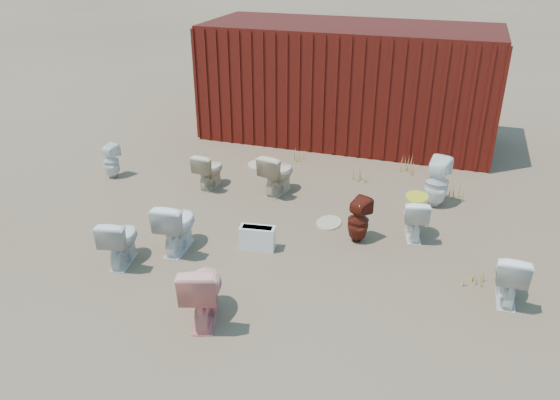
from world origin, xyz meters
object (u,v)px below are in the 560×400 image
(toilet_front_c, at_px, (177,225))
(toilet_front_maroon, at_px, (358,220))
(toilet_front_e, at_px, (509,276))
(shipping_container, at_px, (348,83))
(toilet_front_a, at_px, (120,240))
(toilet_back_a, at_px, (111,161))
(toilet_back_yellowlid, at_px, (414,217))
(toilet_front_pink, at_px, (203,290))
(toilet_back_e, at_px, (437,182))
(toilet_back_beige_left, at_px, (209,170))
(toilet_back_beige_right, at_px, (278,173))
(loose_tank, at_px, (257,238))

(toilet_front_c, xyz_separation_m, toilet_front_maroon, (2.38, 1.03, -0.05))
(toilet_front_c, height_order, toilet_front_e, toilet_front_c)
(toilet_front_c, bearing_deg, shipping_container, -106.72)
(shipping_container, height_order, toilet_front_a, shipping_container)
(toilet_front_a, distance_m, toilet_front_e, 5.00)
(toilet_front_a, height_order, toilet_back_a, toilet_front_a)
(shipping_container, distance_m, toilet_back_a, 5.16)
(toilet_back_a, xyz_separation_m, toilet_back_yellowlid, (5.50, -0.48, 0.00))
(toilet_back_a, bearing_deg, toilet_front_pink, 147.65)
(toilet_front_a, bearing_deg, toilet_front_e, 177.90)
(toilet_back_e, bearing_deg, toilet_back_beige_left, 20.98)
(toilet_front_maroon, bearing_deg, toilet_back_yellowlid, -128.65)
(toilet_front_maroon, bearing_deg, toilet_back_e, -98.33)
(toilet_back_beige_left, distance_m, toilet_back_yellowlid, 3.67)
(toilet_front_e, relative_size, toilet_back_yellowlid, 1.08)
(toilet_front_maroon, height_order, toilet_back_beige_left, toilet_front_maroon)
(shipping_container, relative_size, toilet_back_a, 9.37)
(toilet_front_e, height_order, toilet_back_beige_right, toilet_back_beige_right)
(toilet_back_beige_left, bearing_deg, toilet_back_a, 11.99)
(toilet_back_beige_left, relative_size, toilet_back_beige_right, 0.89)
(toilet_front_a, distance_m, toilet_front_maroon, 3.33)
(toilet_front_maroon, bearing_deg, shipping_container, -51.55)
(toilet_front_maroon, xyz_separation_m, toilet_back_e, (0.98, 1.55, 0.08))
(shipping_container, relative_size, toilet_front_pink, 7.41)
(toilet_front_c, bearing_deg, toilet_front_maroon, -160.71)
(toilet_back_a, bearing_deg, toilet_front_maroon, -179.42)
(toilet_front_pink, height_order, loose_tank, toilet_front_pink)
(toilet_front_maroon, xyz_separation_m, toilet_back_a, (-4.75, 0.87, -0.02))
(shipping_container, height_order, toilet_back_beige_left, shipping_container)
(toilet_front_maroon, height_order, toilet_front_e, toilet_front_e)
(toilet_front_c, height_order, toilet_back_e, toilet_back_e)
(toilet_back_a, relative_size, toilet_back_e, 0.76)
(toilet_front_a, height_order, toilet_front_pink, toilet_front_pink)
(toilet_front_a, xyz_separation_m, toilet_front_pink, (1.59, -0.75, 0.05))
(toilet_front_e, bearing_deg, toilet_back_beige_right, -30.00)
(toilet_back_beige_left, relative_size, toilet_back_yellowlid, 1.02)
(loose_tank, bearing_deg, toilet_front_e, -10.33)
(toilet_back_yellowlid, height_order, toilet_back_e, toilet_back_e)
(toilet_back_e, bearing_deg, toilet_back_a, 20.32)
(shipping_container, xyz_separation_m, toilet_front_pink, (-0.19, -6.81, -0.80))
(toilet_back_a, relative_size, loose_tank, 1.28)
(toilet_back_yellowlid, relative_size, toilet_back_e, 0.76)
(toilet_front_maroon, height_order, toilet_back_e, toilet_back_e)
(toilet_front_maroon, xyz_separation_m, loose_tank, (-1.31, -0.67, -0.16))
(toilet_back_a, height_order, toilet_back_yellowlid, toilet_back_yellowlid)
(shipping_container, bearing_deg, toilet_front_a, -106.37)
(toilet_front_a, xyz_separation_m, loose_tank, (1.62, 0.92, -0.18))
(toilet_back_a, relative_size, toilet_back_beige_right, 0.87)
(toilet_front_pink, xyz_separation_m, toilet_front_maroon, (1.34, 2.34, -0.07))
(toilet_back_beige_left, relative_size, loose_tank, 1.31)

